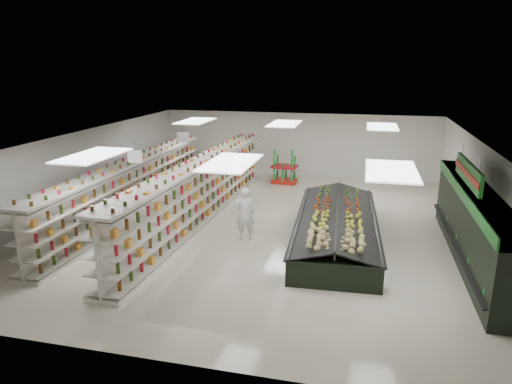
% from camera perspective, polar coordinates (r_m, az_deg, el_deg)
% --- Properties ---
extents(floor, '(16.00, 16.00, 0.00)m').
position_cam_1_polar(floor, '(16.43, 0.97, -4.24)').
color(floor, beige).
rests_on(floor, ground).
extents(ceiling, '(14.00, 16.00, 0.02)m').
position_cam_1_polar(ceiling, '(15.62, 1.02, 6.85)').
color(ceiling, white).
rests_on(ceiling, wall_back).
extents(wall_back, '(14.00, 0.02, 3.20)m').
position_cam_1_polar(wall_back, '(23.65, 5.21, 5.95)').
color(wall_back, white).
rests_on(wall_back, floor).
extents(wall_front, '(14.00, 0.02, 3.20)m').
position_cam_1_polar(wall_front, '(8.79, -10.61, -11.84)').
color(wall_front, white).
rests_on(wall_front, floor).
extents(wall_left, '(0.02, 16.00, 3.20)m').
position_cam_1_polar(wall_left, '(18.70, -20.46, 2.36)').
color(wall_left, white).
rests_on(wall_left, floor).
extents(wall_right, '(0.02, 16.00, 3.20)m').
position_cam_1_polar(wall_right, '(16.03, 26.23, -0.43)').
color(wall_right, white).
rests_on(wall_right, floor).
extents(produce_wall_case, '(0.93, 8.00, 2.20)m').
position_cam_1_polar(produce_wall_case, '(14.62, 25.48, -3.28)').
color(produce_wall_case, black).
rests_on(produce_wall_case, floor).
extents(aisle_sign_near, '(0.52, 0.06, 0.75)m').
position_cam_1_polar(aisle_sign_near, '(15.16, -14.89, 4.32)').
color(aisle_sign_near, white).
rests_on(aisle_sign_near, ceiling).
extents(aisle_sign_far, '(0.52, 0.06, 0.75)m').
position_cam_1_polar(aisle_sign_far, '(18.72, -9.15, 6.77)').
color(aisle_sign_far, white).
rests_on(aisle_sign_far, ceiling).
extents(hortifruti_banner, '(0.12, 3.20, 0.95)m').
position_cam_1_polar(hortifruti_banner, '(14.20, 25.02, 2.17)').
color(hortifruti_banner, '#1E7227').
rests_on(hortifruti_banner, ceiling).
extents(gondola_left, '(0.91, 12.02, 2.08)m').
position_cam_1_polar(gondola_left, '(17.99, -15.26, 0.18)').
color(gondola_left, silver).
rests_on(gondola_left, floor).
extents(gondola_center, '(1.42, 12.94, 2.24)m').
position_cam_1_polar(gondola_center, '(16.85, -6.95, -0.17)').
color(gondola_center, silver).
rests_on(gondola_center, floor).
extents(produce_island, '(2.97, 7.36, 1.08)m').
position_cam_1_polar(produce_island, '(15.26, 10.02, -4.13)').
color(produce_island, black).
rests_on(produce_island, floor).
extents(soda_endcap, '(1.27, 0.91, 1.54)m').
position_cam_1_polar(soda_endcap, '(22.09, 3.58, 3.02)').
color(soda_endcap, '#AF1E14').
rests_on(soda_endcap, floor).
extents(shopper_main, '(0.75, 0.61, 1.77)m').
position_cam_1_polar(shopper_main, '(14.95, -1.40, -2.72)').
color(shopper_main, silver).
rests_on(shopper_main, floor).
extents(shopper_background, '(0.55, 0.84, 1.66)m').
position_cam_1_polar(shopper_background, '(20.05, -6.10, 1.87)').
color(shopper_background, '#9A7B5F').
rests_on(shopper_background, floor).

